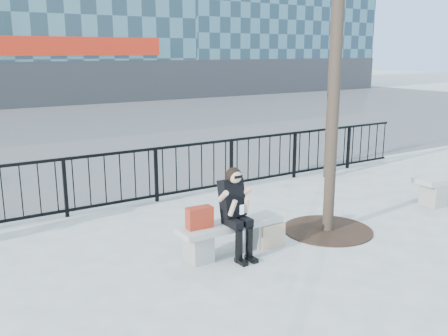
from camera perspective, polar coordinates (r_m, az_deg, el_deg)
ground at (r=7.61m, az=0.72°, el=-9.64°), size 120.00×120.00×0.00m
street_surface at (r=21.42m, az=-21.98°, el=4.36°), size 60.00×23.00×0.01m
railing at (r=9.96m, az=-8.80°, el=-0.90°), size 14.00×0.06×1.10m
tree_grate at (r=8.66m, az=11.73°, el=-6.94°), size 1.50×1.50×0.02m
bench_main at (r=7.50m, az=0.73°, el=-7.52°), size 1.65×0.46×0.49m
seated_woman at (r=7.25m, az=1.43°, el=-5.17°), size 0.50×0.64×1.34m
handbag at (r=7.15m, az=-2.82°, el=-5.68°), size 0.39×0.20×0.31m
shopping_bag at (r=7.78m, az=5.46°, el=-7.66°), size 0.42×0.18×0.39m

